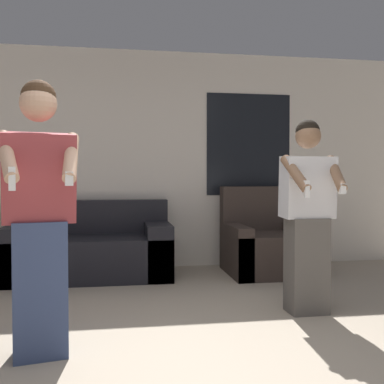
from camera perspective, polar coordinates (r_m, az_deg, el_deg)
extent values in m
cube|color=silver|center=(5.66, -5.11, 4.13)|extent=(6.53, 0.06, 2.70)
cube|color=black|center=(5.86, 7.21, 6.00)|extent=(1.10, 0.01, 1.30)
cube|color=black|center=(5.20, -12.77, -8.06)|extent=(1.79, 0.90, 0.46)
cube|color=black|center=(5.48, -12.57, -3.05)|extent=(1.79, 0.22, 0.39)
cube|color=black|center=(5.29, -21.01, -7.20)|extent=(0.28, 0.90, 0.60)
cube|color=black|center=(5.19, -4.38, -7.25)|extent=(0.28, 0.90, 0.60)
cube|color=#332823|center=(5.35, 9.45, -7.68)|extent=(0.92, 0.90, 0.48)
cube|color=#332823|center=(5.63, 8.33, -2.02)|extent=(0.92, 0.20, 0.53)
cube|color=#332823|center=(5.24, 5.59, -7.31)|extent=(0.18, 0.90, 0.58)
cube|color=#332823|center=(5.47, 13.14, -6.96)|extent=(0.18, 0.90, 0.58)
cube|color=#384770|center=(3.01, -18.75, -11.55)|extent=(0.36, 0.30, 0.85)
cube|color=#99383D|center=(2.91, -18.86, 1.77)|extent=(0.48, 0.38, 0.57)
sphere|color=tan|center=(2.93, -18.94, 10.59)|extent=(0.22, 0.22, 0.22)
sphere|color=#3D2819|center=(2.95, -18.91, 11.31)|extent=(0.21, 0.21, 0.21)
cylinder|color=tan|center=(2.76, -22.43, 4.26)|extent=(0.21, 0.36, 0.32)
cube|color=white|center=(2.61, -21.89, 1.57)|extent=(0.04, 0.04, 0.13)
cylinder|color=tan|center=(2.78, -15.12, 4.31)|extent=(0.09, 0.36, 0.32)
cube|color=white|center=(2.62, -15.34, 1.63)|extent=(0.05, 0.04, 0.08)
cube|color=#56514C|center=(3.88, 14.34, -8.98)|extent=(0.32, 0.25, 0.79)
cube|color=silver|center=(3.80, 14.46, 0.60)|extent=(0.42, 0.25, 0.51)
sphere|color=brown|center=(3.82, 14.53, 6.89)|extent=(0.21, 0.21, 0.21)
sphere|color=black|center=(3.83, 14.47, 7.42)|extent=(0.20, 0.20, 0.20)
cylinder|color=brown|center=(3.60, 12.99, 2.34)|extent=(0.15, 0.36, 0.30)
cube|color=white|center=(3.47, 14.36, 0.37)|extent=(0.04, 0.04, 0.13)
cylinder|color=brown|center=(3.75, 17.82, 2.27)|extent=(0.13, 0.36, 0.30)
cube|color=white|center=(3.60, 18.57, 0.38)|extent=(0.04, 0.04, 0.08)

